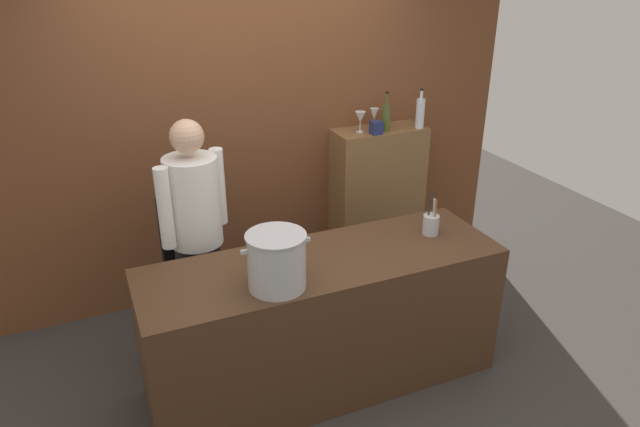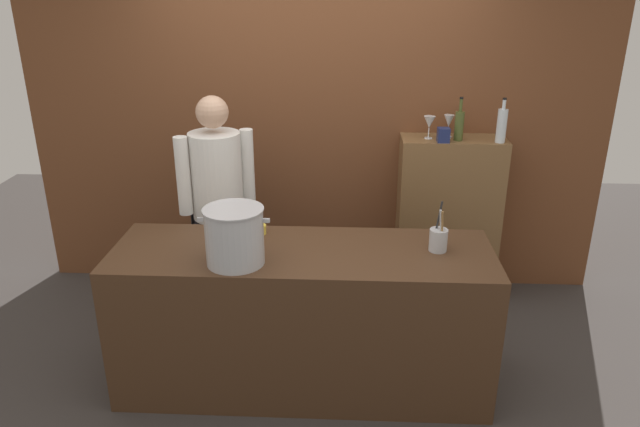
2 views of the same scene
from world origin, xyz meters
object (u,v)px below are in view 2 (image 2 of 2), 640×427
object	(u,v)px
stockpot_large	(234,236)
wine_bottle_clear	(502,125)
chef	(218,199)
spice_tin_navy	(443,135)
wine_bottle_olive	(459,125)
wine_glass_short	(449,122)
wine_glass_tall	(429,123)
butter_jar	(259,229)
utensil_crock	(438,239)

from	to	relation	value
stockpot_large	wine_bottle_clear	bearing A→B (deg)	37.10
chef	spice_tin_navy	size ratio (longest dim) A/B	16.33
wine_bottle_olive	spice_tin_navy	bearing A→B (deg)	-155.22
chef	wine_glass_short	xyz separation A→B (m)	(1.60, 0.57, 0.41)
wine_glass_short	spice_tin_navy	size ratio (longest dim) A/B	1.64
wine_glass_tall	spice_tin_navy	world-z (taller)	wine_glass_tall
chef	spice_tin_navy	world-z (taller)	chef
stockpot_large	wine_bottle_olive	size ratio (longest dim) A/B	1.25
butter_jar	wine_bottle_olive	world-z (taller)	wine_bottle_olive
wine_bottle_olive	spice_tin_navy	size ratio (longest dim) A/B	3.06
wine_glass_tall	spice_tin_navy	xyz separation A→B (m)	(0.09, -0.09, -0.07)
wine_bottle_olive	wine_glass_short	xyz separation A→B (m)	(-0.06, 0.08, 0.00)
wine_bottle_olive	wine_bottle_clear	size ratio (longest dim) A/B	0.98
utensil_crock	wine_bottle_olive	xyz separation A→B (m)	(0.27, 1.10, 0.40)
wine_glass_tall	wine_bottle_olive	bearing A→B (deg)	-11.57
spice_tin_navy	wine_bottle_clear	bearing A→B (deg)	1.66
utensil_crock	wine_glass_tall	world-z (taller)	wine_glass_tall
wine_bottle_olive	wine_bottle_clear	bearing A→B (deg)	-8.12
wine_bottle_clear	wine_glass_short	size ratio (longest dim) A/B	1.90
utensil_crock	wine_glass_tall	distance (m)	1.21
utensil_crock	wine_bottle_olive	world-z (taller)	wine_bottle_olive
butter_jar	wine_glass_short	distance (m)	1.66
wine_glass_short	chef	bearing A→B (deg)	-160.27
chef	wine_glass_tall	xyz separation A→B (m)	(1.45, 0.53, 0.41)
utensil_crock	spice_tin_navy	world-z (taller)	spice_tin_navy
chef	wine_glass_tall	size ratio (longest dim) A/B	10.10
utensil_crock	wine_bottle_clear	distance (m)	1.26
chef	butter_jar	distance (m)	0.54
stockpot_large	wine_bottle_clear	xyz separation A→B (m)	(1.68, 1.27, 0.33)
wine_bottle_olive	wine_glass_short	world-z (taller)	wine_bottle_olive
wine_bottle_clear	spice_tin_navy	bearing A→B (deg)	-178.34
wine_bottle_clear	utensil_crock	bearing A→B (deg)	-117.64
butter_jar	wine_bottle_clear	size ratio (longest dim) A/B	0.27
stockpot_large	wine_glass_tall	size ratio (longest dim) A/B	2.36
wine_glass_tall	stockpot_large	bearing A→B (deg)	-131.18
spice_tin_navy	wine_glass_short	bearing A→B (deg)	68.48
stockpot_large	wine_glass_short	size ratio (longest dim) A/B	2.33
stockpot_large	chef	bearing A→B (deg)	108.27
wine_bottle_clear	spice_tin_navy	distance (m)	0.41
utensil_crock	wine_glass_short	xyz separation A→B (m)	(0.20, 1.18, 0.41)
wine_glass_tall	wine_glass_short	size ratio (longest dim) A/B	0.99
wine_bottle_olive	spice_tin_navy	world-z (taller)	wine_bottle_olive
chef	utensil_crock	size ratio (longest dim) A/B	5.71
utensil_crock	butter_jar	bearing A→B (deg)	169.97
butter_jar	wine_glass_tall	size ratio (longest dim) A/B	0.52
wine_glass_tall	wine_bottle_clear	bearing A→B (deg)	-9.57
wine_bottle_clear	butter_jar	bearing A→B (deg)	-151.55
wine_glass_tall	utensil_crock	bearing A→B (deg)	-92.95
wine_glass_short	wine_bottle_olive	bearing A→B (deg)	-53.25
chef	wine_bottle_clear	bearing A→B (deg)	163.55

